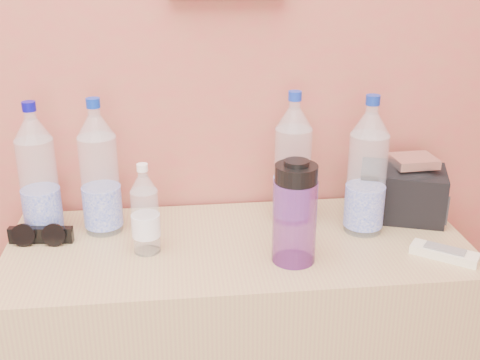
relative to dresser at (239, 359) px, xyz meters
name	(u,v)px	position (x,y,z in m)	size (l,w,h in m)	color
dresser	(239,359)	(0.00, 0.00, 0.00)	(1.14, 0.47, 0.71)	#A07E43
pet_large_a	(38,177)	(-0.49, 0.12, 0.51)	(0.09, 0.09, 0.34)	silver
pet_large_b	(100,174)	(-0.34, 0.11, 0.51)	(0.09, 0.09, 0.35)	white
pet_large_c	(293,165)	(0.15, 0.12, 0.51)	(0.09, 0.09, 0.35)	silver
pet_large_d	(367,173)	(0.33, 0.03, 0.51)	(0.10, 0.10, 0.36)	white
pet_small	(145,214)	(-0.22, -0.02, 0.45)	(0.06, 0.06, 0.22)	silver
nalgene_bottle	(295,212)	(0.12, -0.10, 0.48)	(0.10, 0.10, 0.25)	#6B2885
sunglasses	(41,235)	(-0.49, 0.06, 0.38)	(0.16, 0.06, 0.04)	black
ac_remote	(444,253)	(0.48, -0.13, 0.37)	(0.15, 0.05, 0.02)	silver
toiletry_bag	(402,190)	(0.45, 0.11, 0.43)	(0.22, 0.16, 0.15)	#212228
foil_packet	(414,161)	(0.47, 0.09, 0.52)	(0.11, 0.09, 0.02)	silver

